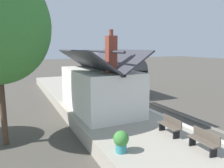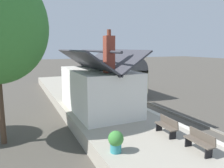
{
  "view_description": "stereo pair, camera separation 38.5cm",
  "coord_description": "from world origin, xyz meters",
  "views": [
    {
      "loc": [
        -16.18,
        9.86,
        5.21
      ],
      "look_at": [
        1.32,
        1.5,
        1.85
      ],
      "focal_mm": 34.27,
      "sensor_mm": 36.0,
      "label": 1
    },
    {
      "loc": [
        -16.34,
        9.51,
        5.21
      ],
      "look_at": [
        1.32,
        1.5,
        1.85
      ],
      "focal_mm": 34.27,
      "sensor_mm": 36.0,
      "label": 2
    }
  ],
  "objects": [
    {
      "name": "bench_near_building",
      "position": [
        8.86,
        2.55,
        1.33
      ],
      "size": [
        1.41,
        0.45,
        0.88
      ],
      "color": "brown",
      "rests_on": "platform"
    },
    {
      "name": "planter_by_door",
      "position": [
        11.87,
        1.9,
        1.14
      ],
      "size": [
        0.81,
        0.32,
        0.6
      ],
      "color": "teal",
      "rests_on": "platform"
    },
    {
      "name": "rail_near",
      "position": [
        0.0,
        -1.62,
        0.07
      ],
      "size": [
        52.0,
        0.08,
        0.14
      ],
      "primitive_type": "cube",
      "color": "gray",
      "rests_on": "ground"
    },
    {
      "name": "planter_bench_right",
      "position": [
        -8.79,
        5.91,
        1.36
      ],
      "size": [
        0.65,
        0.65,
        0.96
      ],
      "color": "teal",
      "rests_on": "platform"
    },
    {
      "name": "planter_corner_building",
      "position": [
        3.08,
        4.43,
        1.3
      ],
      "size": [
        0.59,
        0.59,
        0.88
      ],
      "color": "gray",
      "rests_on": "platform"
    },
    {
      "name": "train",
      "position": [
        5.25,
        -0.9,
        2.21
      ],
      "size": [
        8.68,
        2.73,
        4.32
      ],
      "color": "black",
      "rests_on": "ground"
    },
    {
      "name": "platform_edge_coping",
      "position": [
        0.0,
        1.18,
        0.86
      ],
      "size": [
        32.0,
        0.36,
        0.02
      ],
      "primitive_type": "cube",
      "color": "beige",
      "rests_on": "platform"
    },
    {
      "name": "rail_far",
      "position": [
        0.0,
        -0.18,
        0.07
      ],
      "size": [
        52.0,
        0.08,
        0.14
      ],
      "primitive_type": "cube",
      "color": "gray",
      "rests_on": "ground"
    },
    {
      "name": "station_building",
      "position": [
        -2.62,
        4.35,
        2.4
      ],
      "size": [
        7.21,
        3.95,
        5.38
      ],
      "color": "white",
      "rests_on": "platform"
    },
    {
      "name": "bench_mid_platform",
      "position": [
        -10.2,
        2.69,
        1.33
      ],
      "size": [
        1.41,
        0.47,
        0.88
      ],
      "color": "brown",
      "rests_on": "platform"
    },
    {
      "name": "bench_by_lamp",
      "position": [
        10.94,
        2.6,
        1.33
      ],
      "size": [
        1.4,
        0.44,
        0.88
      ],
      "color": "brown",
      "rests_on": "platform"
    },
    {
      "name": "bench_platform_end",
      "position": [
        -8.19,
        2.79,
        1.33
      ],
      "size": [
        1.42,
        0.48,
        0.88
      ],
      "color": "brown",
      "rests_on": "platform"
    },
    {
      "name": "ground_plane",
      "position": [
        0.0,
        0.0,
        0.0
      ],
      "size": [
        160.0,
        160.0,
        0.0
      ],
      "primitive_type": "plane",
      "color": "#4C473F"
    },
    {
      "name": "platform",
      "position": [
        0.0,
        3.8,
        0.43
      ],
      "size": [
        32.0,
        5.6,
        0.85
      ],
      "primitive_type": "cube",
      "color": "#A39B8C",
      "rests_on": "ground"
    }
  ]
}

